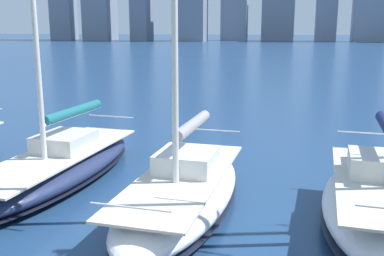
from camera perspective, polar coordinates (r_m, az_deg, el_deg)
sailboat_grey at (r=12.31m, az=-1.20°, el=-7.88°), size 3.18×7.81×10.18m
sailboat_teal at (r=15.29m, az=-16.62°, el=-4.49°), size 3.42×8.84×9.83m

